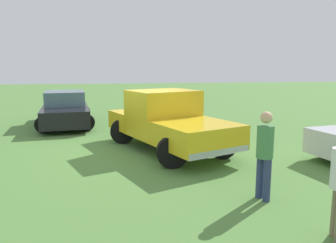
# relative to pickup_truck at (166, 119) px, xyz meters

# --- Properties ---
(ground_plane) EXTENTS (80.00, 80.00, 0.00)m
(ground_plane) POSITION_rel_pickup_truck_xyz_m (-0.67, 0.13, -0.96)
(ground_plane) COLOR #54843D
(pickup_truck) EXTENTS (3.65, 5.31, 1.83)m
(pickup_truck) POSITION_rel_pickup_truck_xyz_m (0.00, 0.00, 0.00)
(pickup_truck) COLOR black
(pickup_truck) RESTS_ON ground_plane
(sedan_near) EXTENTS (2.65, 4.89, 1.48)m
(sedan_near) POSITION_rel_pickup_truck_xyz_m (-3.68, 4.91, -0.27)
(sedan_near) COLOR black
(sedan_near) RESTS_ON ground_plane
(person_visitor) EXTENTS (0.40, 0.40, 1.73)m
(person_visitor) POSITION_rel_pickup_truck_xyz_m (1.26, -4.15, 0.02)
(person_visitor) COLOR navy
(person_visitor) RESTS_ON ground_plane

